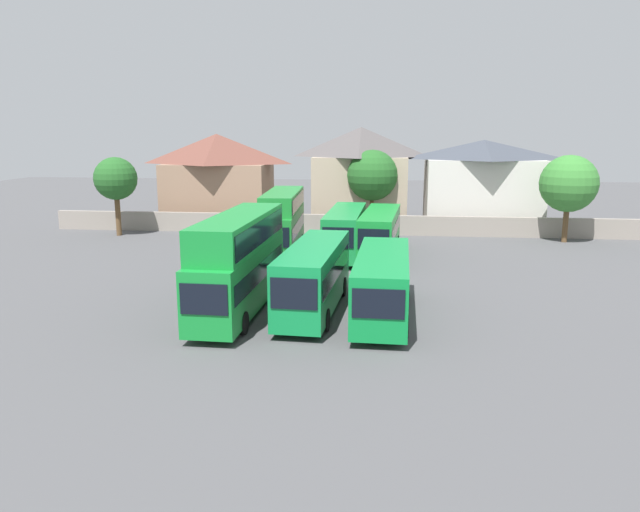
{
  "coord_description": "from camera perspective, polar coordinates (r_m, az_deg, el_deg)",
  "views": [
    {
      "loc": [
        3.74,
        -30.38,
        9.39
      ],
      "look_at": [
        0.0,
        3.0,
        2.41
      ],
      "focal_mm": 33.91,
      "sensor_mm": 36.0,
      "label": 1
    }
  ],
  "objects": [
    {
      "name": "depot_boundary_wall",
      "position": [
        55.94,
        2.49,
        2.99
      ],
      "size": [
        56.0,
        0.5,
        1.8
      ],
      "primitive_type": "cube",
      "color": "gray",
      "rests_on": "ground"
    },
    {
      "name": "tree_behind_wall",
      "position": [
        57.73,
        -18.73,
        6.89
      ],
      "size": [
        3.84,
        3.84,
        7.11
      ],
      "color": "brown",
      "rests_on": "ground"
    },
    {
      "name": "bus_1",
      "position": [
        31.76,
        -7.64,
        -0.19
      ],
      "size": [
        2.75,
        11.39,
        5.13
      ],
      "rotation": [
        0.0,
        0.0,
        -1.6
      ],
      "color": "#158631",
      "rests_on": "ground"
    },
    {
      "name": "tree_right_of_lot",
      "position": [
        57.83,
        4.96,
        7.58
      ],
      "size": [
        4.8,
        4.8,
        7.67
      ],
      "color": "brown",
      "rests_on": "ground"
    },
    {
      "name": "bus_4",
      "position": [
        46.23,
        -3.55,
        3.45
      ],
      "size": [
        2.96,
        10.32,
        4.88
      ],
      "rotation": [
        0.0,
        0.0,
        -1.52
      ],
      "color": "#1D8330",
      "rests_on": "ground"
    },
    {
      "name": "bus_2",
      "position": [
        31.75,
        -0.55,
        -1.71
      ],
      "size": [
        2.99,
        10.45,
        3.52
      ],
      "rotation": [
        0.0,
        0.0,
        -1.63
      ],
      "color": "#118740",
      "rests_on": "ground"
    },
    {
      "name": "tree_left_of_lot",
      "position": [
        55.47,
        22.43,
        6.31
      ],
      "size": [
        4.82,
        4.82,
        7.43
      ],
      "color": "brown",
      "rests_on": "ground"
    },
    {
      "name": "house_terrace_left",
      "position": [
        63.25,
        -9.63,
        7.27
      ],
      "size": [
        11.01,
        6.79,
        9.1
      ],
      "color": "#9E7A60",
      "rests_on": "ground"
    },
    {
      "name": "bus_5",
      "position": [
        46.03,
        2.42,
        2.49
      ],
      "size": [
        2.74,
        10.65,
        3.51
      ],
      "rotation": [
        0.0,
        0.0,
        -1.6
      ],
      "color": "#198E3F",
      "rests_on": "ground"
    },
    {
      "name": "bus_3",
      "position": [
        30.93,
        5.92,
        -2.4
      ],
      "size": [
        2.86,
        10.3,
        3.26
      ],
      "rotation": [
        0.0,
        0.0,
        -1.6
      ],
      "color": "#108639",
      "rests_on": "ground"
    },
    {
      "name": "house_terrace_centre",
      "position": [
        61.25,
        3.86,
        7.58
      ],
      "size": [
        9.66,
        7.22,
        9.77
      ],
      "color": "tan",
      "rests_on": "ground"
    },
    {
      "name": "bus_6",
      "position": [
        45.83,
        5.68,
        2.35
      ],
      "size": [
        3.15,
        10.73,
        3.45
      ],
      "rotation": [
        0.0,
        0.0,
        -1.64
      ],
      "color": "#188E34",
      "rests_on": "ground"
    },
    {
      "name": "house_terrace_right",
      "position": [
        61.22,
        15.06,
        6.61
      ],
      "size": [
        11.39,
        7.26,
        8.55
      ],
      "color": "silver",
      "rests_on": "ground"
    },
    {
      "name": "ground",
      "position": [
        49.43,
        1.94,
        0.78
      ],
      "size": [
        140.0,
        140.0,
        0.0
      ],
      "primitive_type": "plane",
      "color": "#4C4C4F"
    }
  ]
}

